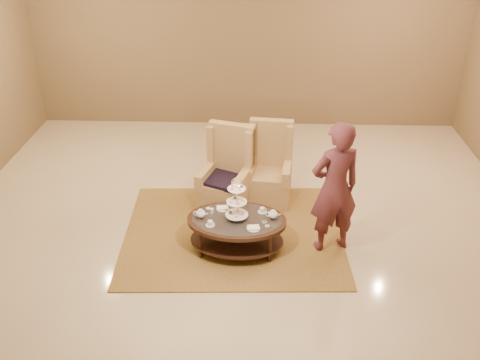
{
  "coord_description": "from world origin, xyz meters",
  "views": [
    {
      "loc": [
        0.23,
        -5.78,
        4.1
      ],
      "look_at": [
        0.01,
        0.2,
        0.81
      ],
      "focal_mm": 40.0,
      "sensor_mm": 36.0,
      "label": 1
    }
  ],
  "objects_px": {
    "tea_table": "(237,224)",
    "armchair_right": "(269,174)",
    "armchair_left": "(227,181)",
    "person": "(335,188)"
  },
  "relations": [
    {
      "from": "armchair_left",
      "to": "armchair_right",
      "type": "relative_size",
      "value": 1.04
    },
    {
      "from": "armchair_right",
      "to": "person",
      "type": "height_order",
      "value": "person"
    },
    {
      "from": "armchair_left",
      "to": "armchair_right",
      "type": "distance_m",
      "value": 0.67
    },
    {
      "from": "armchair_left",
      "to": "tea_table",
      "type": "bearing_deg",
      "value": -63.47
    },
    {
      "from": "tea_table",
      "to": "person",
      "type": "height_order",
      "value": "person"
    },
    {
      "from": "tea_table",
      "to": "armchair_left",
      "type": "xyz_separation_m",
      "value": [
        -0.18,
        1.05,
        0.03
      ]
    },
    {
      "from": "tea_table",
      "to": "person",
      "type": "relative_size",
      "value": 0.74
    },
    {
      "from": "tea_table",
      "to": "armchair_right",
      "type": "relative_size",
      "value": 1.11
    },
    {
      "from": "armchair_left",
      "to": "person",
      "type": "distance_m",
      "value": 1.74
    },
    {
      "from": "tea_table",
      "to": "armchair_right",
      "type": "distance_m",
      "value": 1.41
    }
  ]
}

